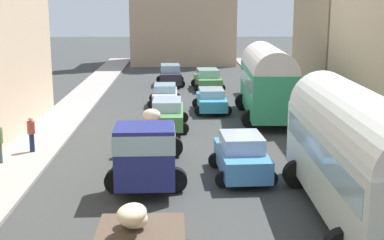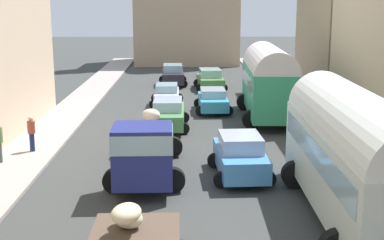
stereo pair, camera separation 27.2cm
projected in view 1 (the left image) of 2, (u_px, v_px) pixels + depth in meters
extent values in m
plane|color=#393B3A|center=(190.00, 127.00, 28.79)|extent=(154.00, 154.00, 0.00)
cube|color=#A0958F|center=(54.00, 127.00, 28.58)|extent=(2.50, 70.00, 0.14)
cube|color=gray|center=(324.00, 125.00, 28.97)|extent=(2.50, 70.00, 0.14)
cube|color=tan|center=(344.00, 29.00, 37.43)|extent=(5.03, 9.87, 9.53)
cube|color=tan|center=(183.00, 8.00, 57.93)|extent=(10.98, 7.79, 11.95)
cube|color=silver|center=(356.00, 168.00, 16.20)|extent=(2.66, 9.59, 2.35)
cylinder|color=silver|center=(359.00, 130.00, 15.95)|extent=(2.61, 9.40, 2.41)
cube|color=#99B7C6|center=(357.00, 151.00, 16.09)|extent=(2.69, 8.83, 0.75)
cylinder|color=black|center=(297.00, 174.00, 19.33)|extent=(1.00, 0.35, 1.00)
cylinder|color=black|center=(361.00, 174.00, 19.35)|extent=(1.00, 0.35, 1.00)
cube|color=#339C69|center=(267.00, 89.00, 30.60)|extent=(2.77, 8.25, 2.48)
cylinder|color=silver|center=(268.00, 67.00, 30.33)|extent=(2.71, 8.08, 2.37)
cube|color=#99B7C6|center=(267.00, 79.00, 30.48)|extent=(2.79, 7.60, 0.79)
cylinder|color=black|center=(243.00, 102.00, 33.35)|extent=(1.00, 0.35, 1.00)
cylinder|color=black|center=(280.00, 102.00, 33.32)|extent=(1.00, 0.35, 1.00)
cylinder|color=black|center=(251.00, 119.00, 28.42)|extent=(1.00, 0.35, 1.00)
cylinder|color=black|center=(294.00, 119.00, 28.38)|extent=(1.00, 0.35, 1.00)
ellipsoid|color=beige|center=(133.00, 218.00, 13.48)|extent=(1.04, 1.00, 0.53)
ellipsoid|color=beige|center=(132.00, 214.00, 13.01)|extent=(0.98, 1.10, 0.46)
cube|color=navy|center=(145.00, 155.00, 18.26)|extent=(2.06, 1.92, 2.05)
cube|color=#99B7C6|center=(145.00, 139.00, 18.13)|extent=(2.10, 2.00, 0.65)
cube|color=brown|center=(148.00, 148.00, 22.00)|extent=(2.14, 5.52, 0.55)
ellipsoid|color=silver|center=(153.00, 127.00, 23.23)|extent=(1.22, 1.13, 0.53)
ellipsoid|color=beige|center=(150.00, 142.00, 20.71)|extent=(0.84, 0.98, 0.56)
ellipsoid|color=beige|center=(141.00, 140.00, 21.30)|extent=(0.97, 1.13, 0.46)
ellipsoid|color=silver|center=(159.00, 129.00, 21.13)|extent=(1.15, 1.15, 0.56)
ellipsoid|color=beige|center=(140.00, 134.00, 20.87)|extent=(1.03, 0.89, 0.46)
ellipsoid|color=silver|center=(148.00, 132.00, 20.88)|extent=(0.96, 0.80, 0.53)
ellipsoid|color=beige|center=(152.00, 115.00, 22.47)|extent=(0.99, 0.91, 0.50)
cylinder|color=black|center=(175.00, 180.00, 18.87)|extent=(0.90, 0.31, 0.90)
cylinder|color=black|center=(117.00, 181.00, 18.77)|extent=(0.90, 0.31, 0.90)
cylinder|color=black|center=(173.00, 147.00, 23.17)|extent=(0.90, 0.31, 0.90)
cylinder|color=black|center=(126.00, 148.00, 23.07)|extent=(0.90, 0.31, 0.90)
cube|color=#4D8B4C|center=(167.00, 116.00, 28.41)|extent=(1.72, 4.39, 0.77)
cube|color=#9FB7D1|center=(167.00, 104.00, 28.27)|extent=(1.50, 2.29, 0.53)
cylinder|color=black|center=(183.00, 129.00, 27.18)|extent=(0.60, 0.21, 0.60)
cylinder|color=black|center=(150.00, 129.00, 27.15)|extent=(0.60, 0.21, 0.60)
cylinder|color=black|center=(183.00, 117.00, 29.83)|extent=(0.60, 0.21, 0.60)
cylinder|color=black|center=(153.00, 117.00, 29.80)|extent=(0.60, 0.21, 0.60)
cube|color=silver|center=(165.00, 96.00, 34.66)|extent=(1.58, 3.79, 0.68)
cube|color=#8CB4CA|center=(165.00, 88.00, 34.53)|extent=(1.38, 1.97, 0.46)
cylinder|color=black|center=(177.00, 104.00, 33.61)|extent=(0.60, 0.21, 0.60)
cylinder|color=black|center=(152.00, 105.00, 33.56)|extent=(0.60, 0.21, 0.60)
cylinder|color=black|center=(177.00, 98.00, 35.89)|extent=(0.60, 0.21, 0.60)
cylinder|color=black|center=(154.00, 98.00, 35.84)|extent=(0.60, 0.21, 0.60)
cube|color=#282430|center=(170.00, 77.00, 43.15)|extent=(1.82, 4.23, 0.85)
cube|color=#8EB2CA|center=(170.00, 68.00, 43.00)|extent=(1.56, 2.22, 0.57)
cylinder|color=black|center=(181.00, 84.00, 42.03)|extent=(0.60, 0.21, 0.60)
cylinder|color=black|center=(160.00, 84.00, 41.93)|extent=(0.60, 0.21, 0.60)
cylinder|color=black|center=(180.00, 79.00, 44.55)|extent=(0.60, 0.21, 0.60)
cylinder|color=black|center=(160.00, 79.00, 44.45)|extent=(0.60, 0.21, 0.60)
cube|color=#4488CB|center=(241.00, 160.00, 20.52)|extent=(1.87, 3.92, 0.81)
cube|color=#A1B0CD|center=(242.00, 142.00, 20.37)|extent=(1.59, 2.07, 0.58)
cylinder|color=black|center=(216.00, 161.00, 21.70)|extent=(0.60, 0.21, 0.60)
cylinder|color=black|center=(257.00, 160.00, 21.82)|extent=(0.60, 0.21, 0.60)
cylinder|color=black|center=(223.00, 180.00, 19.37)|extent=(0.60, 0.21, 0.60)
cylinder|color=black|center=(270.00, 178.00, 19.50)|extent=(0.60, 0.21, 0.60)
cube|color=#3998C4|center=(211.00, 102.00, 32.78)|extent=(1.72, 3.97, 0.68)
cube|color=#99ACBF|center=(211.00, 93.00, 32.66)|extent=(1.49, 2.08, 0.47)
cylinder|color=black|center=(197.00, 103.00, 34.00)|extent=(0.60, 0.21, 0.60)
cylinder|color=black|center=(223.00, 103.00, 34.08)|extent=(0.60, 0.21, 0.60)
cylinder|color=black|center=(199.00, 111.00, 31.62)|extent=(0.60, 0.21, 0.60)
cylinder|color=black|center=(227.00, 111.00, 31.69)|extent=(0.60, 0.21, 0.60)
cube|color=#518C48|center=(208.00, 81.00, 41.20)|extent=(2.02, 4.37, 0.72)
cube|color=#97C2BF|center=(208.00, 73.00, 41.06)|extent=(1.69, 2.31, 0.59)
cylinder|color=black|center=(195.00, 83.00, 42.48)|extent=(0.60, 0.21, 0.60)
cylinder|color=black|center=(217.00, 83.00, 42.64)|extent=(0.60, 0.21, 0.60)
cylinder|color=black|center=(198.00, 88.00, 39.91)|extent=(0.60, 0.21, 0.60)
cylinder|color=black|center=(221.00, 88.00, 40.06)|extent=(0.60, 0.21, 0.60)
cylinder|color=#182448|center=(33.00, 153.00, 23.61)|extent=(0.19, 0.19, 0.14)
cylinder|color=#182448|center=(32.00, 143.00, 23.51)|extent=(0.25, 0.25, 0.81)
cylinder|color=#9C4234|center=(31.00, 128.00, 23.36)|extent=(0.39, 0.39, 0.55)
sphere|color=tan|center=(30.00, 119.00, 23.28)|extent=(0.21, 0.21, 0.21)
cylinder|color=#40514A|center=(0.00, 164.00, 21.95)|extent=(0.22, 0.22, 0.14)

